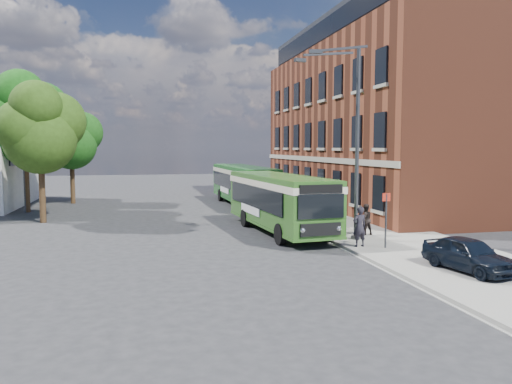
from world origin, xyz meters
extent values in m
plane|color=#252528|center=(0.00, 0.00, 0.00)|extent=(120.00, 120.00, 0.00)
cube|color=gray|center=(7.00, 8.00, 0.07)|extent=(6.00, 48.00, 0.15)
cube|color=beige|center=(3.95, 8.00, 0.01)|extent=(0.12, 48.00, 0.01)
cube|color=brown|center=(14.00, 12.00, 6.00)|extent=(12.00, 26.00, 12.00)
cube|color=#AFA994|center=(7.96, 12.00, 3.60)|extent=(0.12, 26.00, 0.35)
cube|color=black|center=(14.00, 12.00, 13.10)|extent=(10.80, 24.80, 2.20)
cube|color=black|center=(8.57, 12.00, 13.10)|extent=(0.08, 24.00, 1.40)
cylinder|color=#393B3F|center=(-12.50, 13.00, 4.50)|extent=(0.10, 0.10, 9.00)
cube|color=red|center=(-12.05, 13.00, 8.60)|extent=(0.90, 0.02, 0.60)
cylinder|color=#393B3F|center=(5.20, -2.00, 0.15)|extent=(0.44, 0.44, 0.30)
cylinder|color=#393B3F|center=(5.20, -2.00, 4.50)|extent=(0.18, 0.18, 9.00)
cube|color=#393B3F|center=(3.96, -2.60, 8.80)|extent=(2.58, 0.46, 0.37)
cube|color=#393B3F|center=(3.96, -1.40, 8.80)|extent=(2.58, 0.46, 0.37)
cube|color=#393B3F|center=(2.73, -3.08, 8.55)|extent=(0.55, 0.22, 0.16)
cube|color=#393B3F|center=(2.73, -0.92, 8.55)|extent=(0.55, 0.22, 0.16)
cylinder|color=#393B3F|center=(5.60, -4.20, 1.25)|extent=(0.08, 0.08, 2.50)
cube|color=red|center=(5.60, -4.20, 2.35)|extent=(0.35, 0.04, 0.35)
cube|color=#2D5F1D|center=(2.40, 1.52, 1.77)|extent=(3.40, 10.40, 2.45)
cube|color=#2D5F1D|center=(2.40, 1.52, 0.50)|extent=(3.44, 10.44, 0.14)
cube|color=black|center=(1.10, 1.70, 1.90)|extent=(0.83, 8.39, 1.10)
cube|color=black|center=(3.65, 1.93, 1.90)|extent=(0.83, 8.39, 1.10)
cube|color=beige|center=(2.40, 1.52, 2.60)|extent=(3.46, 10.46, 0.32)
cube|color=#2D5F1D|center=(2.40, 1.52, 2.96)|extent=(3.29, 10.29, 0.12)
cube|color=black|center=(2.86, -3.60, 1.95)|extent=(2.15, 0.27, 1.05)
cube|color=black|center=(2.86, -3.61, 2.70)|extent=(2.00, 0.26, 0.38)
cube|color=black|center=(2.86, -3.61, 0.95)|extent=(1.90, 0.25, 0.55)
sphere|color=silver|center=(2.01, -3.67, 0.95)|extent=(0.26, 0.26, 0.26)
sphere|color=silver|center=(3.70, -3.52, 0.95)|extent=(0.26, 0.26, 0.26)
cube|color=black|center=(1.95, 6.63, 2.00)|extent=(2.00, 0.26, 0.90)
cube|color=white|center=(1.03, 2.40, 1.15)|extent=(0.32, 3.19, 0.45)
cylinder|color=black|center=(1.53, -1.88, 0.50)|extent=(0.37, 1.02, 1.00)
cylinder|color=black|center=(3.86, -1.68, 0.50)|extent=(0.37, 1.02, 1.00)
cylinder|color=black|center=(1.03, 3.71, 0.50)|extent=(0.37, 1.02, 1.00)
cylinder|color=black|center=(3.36, 3.92, 0.50)|extent=(0.37, 1.02, 1.00)
cube|color=#165518|center=(3.00, 14.05, 1.77)|extent=(2.92, 12.35, 2.45)
cube|color=#165518|center=(3.00, 14.05, 0.50)|extent=(2.96, 12.39, 0.14)
cube|color=black|center=(1.71, 14.31, 1.90)|extent=(0.44, 10.47, 1.10)
cube|color=black|center=(4.27, 14.40, 1.90)|extent=(0.44, 10.47, 1.10)
cube|color=beige|center=(3.00, 14.05, 2.60)|extent=(2.98, 12.41, 0.32)
cube|color=#165518|center=(3.00, 14.05, 2.96)|extent=(2.82, 12.24, 0.12)
cube|color=black|center=(3.21, 7.89, 1.95)|extent=(2.15, 0.15, 1.05)
cube|color=black|center=(3.21, 7.88, 2.70)|extent=(2.00, 0.15, 0.38)
cube|color=black|center=(3.21, 7.88, 0.95)|extent=(1.90, 0.15, 0.55)
sphere|color=silver|center=(2.36, 7.87, 0.95)|extent=(0.26, 0.26, 0.26)
sphere|color=silver|center=(4.06, 7.93, 0.95)|extent=(0.26, 0.26, 0.26)
cube|color=black|center=(2.79, 20.22, 2.00)|extent=(2.00, 0.15, 0.90)
cube|color=white|center=(1.68, 15.01, 1.15)|extent=(0.15, 3.20, 0.45)
cylinder|color=black|center=(1.98, 9.68, 0.50)|extent=(0.31, 1.01, 1.00)
cylinder|color=black|center=(4.32, 9.76, 0.50)|extent=(0.31, 1.01, 1.00)
cylinder|color=black|center=(1.72, 17.35, 0.50)|extent=(0.31, 1.01, 1.00)
cylinder|color=black|center=(4.05, 17.43, 0.50)|extent=(0.31, 1.01, 1.00)
imported|color=black|center=(6.50, -8.59, 0.76)|extent=(2.01, 3.74, 1.21)
imported|color=black|center=(4.60, -3.72, 1.03)|extent=(0.70, 0.51, 1.76)
imported|color=black|center=(6.14, -1.02, 0.92)|extent=(0.80, 0.65, 1.54)
cylinder|color=#3C2615|center=(-10.43, 7.87, 1.77)|extent=(0.36, 0.36, 3.54)
sphere|color=#264211|center=(-10.43, 7.87, 4.99)|extent=(4.18, 4.18, 4.18)
sphere|color=#264211|center=(-9.62, 8.51, 6.03)|extent=(3.54, 3.54, 3.54)
sphere|color=#264211|center=(-11.15, 7.31, 5.63)|extent=(3.22, 3.22, 3.22)
sphere|color=#264211|center=(-10.43, 7.07, 6.84)|extent=(2.90, 2.90, 2.90)
cylinder|color=#3C2615|center=(-12.40, 13.22, 2.05)|extent=(0.36, 0.36, 4.11)
sphere|color=#144710|center=(-12.40, 13.22, 5.79)|extent=(4.85, 4.85, 4.85)
sphere|color=#144710|center=(-11.47, 13.97, 7.00)|extent=(4.11, 4.11, 4.11)
sphere|color=#144710|center=(-13.24, 12.57, 6.53)|extent=(3.73, 3.73, 3.73)
sphere|color=#144710|center=(-12.40, 12.29, 7.93)|extent=(3.36, 3.36, 3.36)
cylinder|color=#3C2615|center=(-10.06, 18.22, 1.66)|extent=(0.36, 0.36, 3.33)
sphere|color=#154110|center=(-10.06, 18.22, 4.69)|extent=(3.93, 3.93, 3.93)
sphere|color=#154110|center=(-9.30, 18.82, 5.67)|extent=(3.33, 3.33, 3.33)
sphere|color=#154110|center=(-10.74, 17.69, 5.29)|extent=(3.02, 3.02, 3.02)
sphere|color=#154110|center=(-10.06, 17.46, 6.43)|extent=(2.72, 2.72, 2.72)
camera|label=1|loc=(-4.57, -23.68, 4.48)|focal=35.00mm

